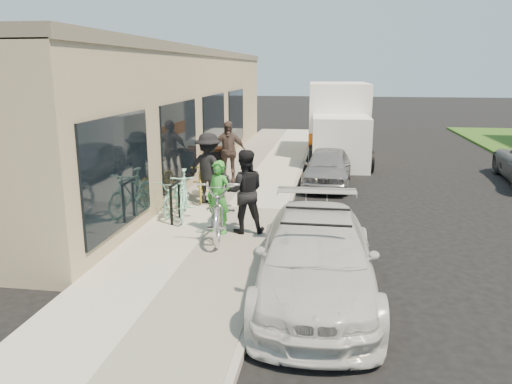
{
  "coord_description": "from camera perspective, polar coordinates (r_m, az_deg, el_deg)",
  "views": [
    {
      "loc": [
        0.61,
        -8.97,
        3.55
      ],
      "look_at": [
        -0.93,
        1.03,
        1.05
      ],
      "focal_mm": 35.0,
      "sensor_mm": 36.0,
      "label": 1
    }
  ],
  "objects": [
    {
      "name": "ground",
      "position": [
        9.67,
        4.58,
        -7.72
      ],
      "size": [
        120.0,
        120.0,
        0.0
      ],
      "primitive_type": "plane",
      "color": "black",
      "rests_on": "ground"
    },
    {
      "name": "sidewalk",
      "position": [
        12.74,
        -3.39,
        -1.99
      ],
      "size": [
        3.0,
        34.0,
        0.15
      ],
      "primitive_type": "cube",
      "color": "#BBB7A8",
      "rests_on": "ground"
    },
    {
      "name": "curb",
      "position": [
        12.51,
        3.57,
        -2.33
      ],
      "size": [
        0.12,
        34.0,
        0.13
      ],
      "primitive_type": "cube",
      "color": "#9D988F",
      "rests_on": "ground"
    },
    {
      "name": "storefront",
      "position": [
        18.0,
        -10.35,
        9.1
      ],
      "size": [
        3.6,
        20.0,
        4.22
      ],
      "color": "tan",
      "rests_on": "ground"
    },
    {
      "name": "bike_rack",
      "position": [
        11.49,
        -9.23,
        -0.7
      ],
      "size": [
        0.07,
        0.64,
        0.9
      ],
      "rotation": [
        0.0,
        0.0,
        -0.01
      ],
      "color": "black",
      "rests_on": "sidewalk"
    },
    {
      "name": "sandwich_board",
      "position": [
        15.84,
        -4.88,
        3.3
      ],
      "size": [
        0.76,
        0.76,
        0.99
      ],
      "rotation": [
        0.0,
        0.0,
        0.3
      ],
      "color": "black",
      "rests_on": "sidewalk"
    },
    {
      "name": "sedan_white",
      "position": [
        8.01,
        6.86,
        -7.37
      ],
      "size": [
        2.02,
        4.61,
        1.36
      ],
      "rotation": [
        0.0,
        0.0,
        0.04
      ],
      "color": "silver",
      "rests_on": "ground"
    },
    {
      "name": "sedan_silver",
      "position": [
        15.65,
        8.17,
        2.83
      ],
      "size": [
        1.58,
        3.55,
        1.18
      ],
      "primitive_type": "imported",
      "rotation": [
        0.0,
        0.0,
        -0.05
      ],
      "color": "gray",
      "rests_on": "ground"
    },
    {
      "name": "moving_truck",
      "position": [
        20.64,
        9.33,
        7.52
      ],
      "size": [
        2.55,
        6.21,
        3.01
      ],
      "rotation": [
        0.0,
        0.0,
        0.04
      ],
      "color": "white",
      "rests_on": "ground"
    },
    {
      "name": "tandem_bike",
      "position": [
        10.42,
        -4.02,
        -1.56
      ],
      "size": [
        1.18,
        2.51,
        1.27
      ],
      "primitive_type": "imported",
      "rotation": [
        0.0,
        0.0,
        0.15
      ],
      "color": "silver",
      "rests_on": "sidewalk"
    },
    {
      "name": "woman_rider",
      "position": [
        10.52,
        -4.28,
        -0.6
      ],
      "size": [
        0.67,
        0.57,
        1.56
      ],
      "primitive_type": "imported",
      "rotation": [
        0.0,
        0.0,
        -0.42
      ],
      "color": "green",
      "rests_on": "sidewalk"
    },
    {
      "name": "man_standing",
      "position": [
        10.52,
        -1.34,
        0.07
      ],
      "size": [
        0.99,
        0.85,
        1.78
      ],
      "primitive_type": "imported",
      "rotation": [
        0.0,
        0.0,
        3.36
      ],
      "color": "black",
      "rests_on": "sidewalk"
    },
    {
      "name": "cruiser_bike_a",
      "position": [
        11.83,
        -8.27,
        -0.24
      ],
      "size": [
        0.9,
        1.89,
        1.09
      ],
      "primitive_type": "imported",
      "rotation": [
        0.0,
        0.0,
        0.22
      ],
      "color": "#9CE9CB",
      "rests_on": "sidewalk"
    },
    {
      "name": "cruiser_bike_b",
      "position": [
        12.22,
        -9.41,
        -0.41
      ],
      "size": [
        0.67,
        1.65,
        0.85
      ],
      "primitive_type": "imported",
      "rotation": [
        0.0,
        0.0,
        0.06
      ],
      "color": "#9CE9CB",
      "rests_on": "sidewalk"
    },
    {
      "name": "cruiser_bike_c",
      "position": [
        13.43,
        -6.33,
        1.32
      ],
      "size": [
        0.87,
        1.74,
        1.01
      ],
      "primitive_type": "imported",
      "rotation": [
        0.0,
        0.0,
        0.25
      ],
      "color": "yellow",
      "rests_on": "sidewalk"
    },
    {
      "name": "bystander_a",
      "position": [
        12.89,
        -5.44,
        2.7
      ],
      "size": [
        1.33,
        1.0,
        1.83
      ],
      "primitive_type": "imported",
      "rotation": [
        0.0,
        0.0,
        2.84
      ],
      "color": "black",
      "rests_on": "sidewalk"
    },
    {
      "name": "bystander_b",
      "position": [
        15.35,
        -3.23,
        4.63
      ],
      "size": [
        1.18,
        0.69,
        1.89
      ],
      "primitive_type": "imported",
      "rotation": [
        0.0,
        0.0,
        0.22
      ],
      "color": "#4F3E38",
      "rests_on": "sidewalk"
    }
  ]
}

